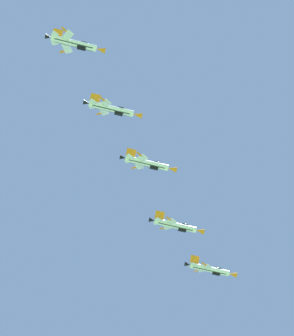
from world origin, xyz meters
The scene contains 5 objects.
fighter_jet_lead centered at (-18.02, 85.73, 158.28)m, with size 13.05×11.79×7.63m.
fighter_jet_left_wing centered at (-20.20, 66.45, 153.87)m, with size 13.05×11.78×7.56m.
fighter_jet_right_wing centered at (-19.27, 46.85, 155.35)m, with size 13.05×11.76×7.49m.
fighter_jet_left_outer centered at (-20.85, 29.08, 155.40)m, with size 13.05×11.87×7.97m.
fighter_jet_right_outer centered at (-21.90, 9.84, 158.36)m, with size 13.05×11.68×7.15m.
Camera 1 is at (3.74, 0.51, 1.88)m, focal length 63.58 mm.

